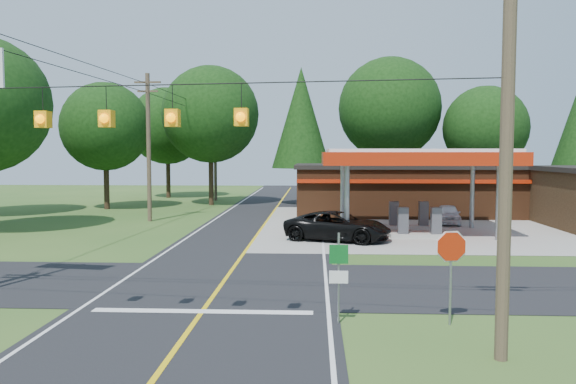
{
  "coord_description": "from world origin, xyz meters",
  "views": [
    {
      "loc": [
        3.3,
        -19.58,
        4.66
      ],
      "look_at": [
        2.0,
        7.0,
        2.8
      ],
      "focal_mm": 35.0,
      "sensor_mm": 36.0,
      "label": 1
    }
  ],
  "objects_px": {
    "sedan_car": "(448,214)",
    "gas_canopy": "(415,160)",
    "suv_car": "(338,226)",
    "octagonal_stop_sign": "(451,254)"
  },
  "relations": [
    {
      "from": "sedan_car",
      "to": "gas_canopy",
      "type": "bearing_deg",
      "value": -115.01
    },
    {
      "from": "gas_canopy",
      "to": "sedan_car",
      "type": "relative_size",
      "value": 2.87
    },
    {
      "from": "suv_car",
      "to": "sedan_car",
      "type": "xyz_separation_m",
      "value": [
        7.5,
        7.45,
        -0.15
      ]
    },
    {
      "from": "suv_car",
      "to": "sedan_car",
      "type": "distance_m",
      "value": 10.58
    },
    {
      "from": "octagonal_stop_sign",
      "to": "sedan_car",
      "type": "bearing_deg",
      "value": 77.05
    },
    {
      "from": "gas_canopy",
      "to": "octagonal_stop_sign",
      "type": "bearing_deg",
      "value": -96.67
    },
    {
      "from": "gas_canopy",
      "to": "suv_car",
      "type": "bearing_deg",
      "value": -146.31
    },
    {
      "from": "suv_car",
      "to": "octagonal_stop_sign",
      "type": "bearing_deg",
      "value": -152.04
    },
    {
      "from": "suv_car",
      "to": "sedan_car",
      "type": "relative_size",
      "value": 1.51
    },
    {
      "from": "gas_canopy",
      "to": "suv_car",
      "type": "height_order",
      "value": "gas_canopy"
    }
  ]
}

